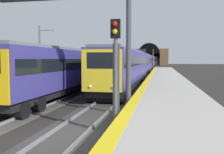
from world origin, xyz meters
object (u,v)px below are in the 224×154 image
train_main_approaching (145,62)px  railway_signal_far (157,60)px  overhead_signal_gantry (57,17)px  train_adjacent_platform (109,64)px  catenary_mast_near (40,54)px  railway_signal_mid (153,59)px  railway_signal_near (116,68)px

train_main_approaching → railway_signal_far: (53.34, -1.91, 0.39)m
overhead_signal_gantry → train_main_approaching: bearing=-2.8°
train_adjacent_platform → railway_signal_far: train_adjacent_platform is taller
train_adjacent_platform → overhead_signal_gantry: (-25.02, -2.17, 3.25)m
railway_signal_far → catenary_mast_near: size_ratio=0.64×
railway_signal_far → railway_signal_mid: bearing=0.0°
railway_signal_mid → overhead_signal_gantry: (-45.64, 4.08, 2.34)m
train_adjacent_platform → catenary_mast_near: size_ratio=7.69×
train_main_approaching → catenary_mast_near: catenary_mast_near is taller
railway_signal_far → catenary_mast_near: catenary_mast_near is taller
train_main_approaching → train_adjacent_platform: train_main_approaching is taller
train_main_approaching → railway_signal_far: 53.38m
train_adjacent_platform → railway_signal_far: bearing=176.0°
train_adjacent_platform → catenary_mast_near: (-9.63, 6.77, 1.44)m
train_main_approaching → overhead_signal_gantry: size_ratio=10.06×
railway_signal_far → overhead_signal_gantry: overhead_signal_gantry is taller
railway_signal_near → catenary_mast_near: 23.11m
train_main_approaching → catenary_mast_near: 31.87m
train_main_approaching → overhead_signal_gantry: overhead_signal_gantry is taller
train_main_approaching → overhead_signal_gantry: bearing=-2.0°
railway_signal_far → train_adjacent_platform: bearing=-4.9°
train_adjacent_platform → train_main_approaching: bearing=168.7°
railway_signal_mid → overhead_signal_gantry: 45.88m
railway_signal_near → overhead_signal_gantry: 6.15m
railway_signal_mid → train_adjacent_platform: bearing=-16.9°
railway_signal_mid → railway_signal_far: (52.94, 0.00, -0.45)m
catenary_mast_near → train_main_approaching: bearing=-20.4°
train_main_approaching → railway_signal_far: size_ratio=18.25×
train_main_approaching → railway_signal_mid: 2.13m
train_main_approaching → railway_signal_mid: bearing=102.8°
train_adjacent_platform → catenary_mast_near: bearing=-34.2°
railway_signal_near → train_main_approaching: bearing=-177.8°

